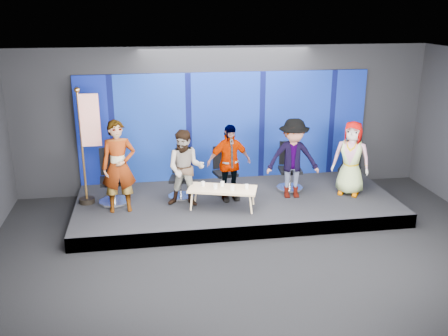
{
  "coord_description": "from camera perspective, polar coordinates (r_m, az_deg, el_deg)",
  "views": [
    {
      "loc": [
        -1.93,
        -7.65,
        4.4
      ],
      "look_at": [
        -0.29,
        2.4,
        1.06
      ],
      "focal_mm": 40.0,
      "sensor_mm": 36.0,
      "label": 1
    }
  ],
  "objects": [
    {
      "name": "chair_e",
      "position": [
        12.11,
        14.16,
        -0.49
      ],
      "size": [
        0.81,
        0.81,
        1.04
      ],
      "rotation": [
        0.0,
        0.0,
        -0.57
      ],
      "color": "silver",
      "rests_on": "riser"
    },
    {
      "name": "backdrop",
      "position": [
        12.09,
        0.18,
        4.78
      ],
      "size": [
        7.0,
        0.08,
        2.6
      ],
      "primitive_type": "cube",
      "color": "#080F5F",
      "rests_on": "riser"
    },
    {
      "name": "chair_a",
      "position": [
        11.02,
        -12.55,
        -1.95
      ],
      "size": [
        0.71,
        0.71,
        1.19
      ],
      "rotation": [
        0.0,
        0.0,
        0.07
      ],
      "color": "silver",
      "rests_on": "riser"
    },
    {
      "name": "chair_b",
      "position": [
        11.12,
        -4.96,
        -1.68
      ],
      "size": [
        0.68,
        0.68,
        1.02
      ],
      "rotation": [
        0.0,
        0.0,
        -0.2
      ],
      "color": "silver",
      "rests_on": "riser"
    },
    {
      "name": "mug_d",
      "position": [
        10.34,
        0.98,
        -2.27
      ],
      "size": [
        0.09,
        0.09,
        0.11
      ],
      "primitive_type": "cylinder",
      "color": "silver",
      "rests_on": "coffee_table"
    },
    {
      "name": "coffee_table",
      "position": [
        10.48,
        -0.17,
        -2.5
      ],
      "size": [
        1.53,
        1.0,
        0.44
      ],
      "rotation": [
        0.0,
        0.0,
        -0.31
      ],
      "color": "tan",
      "rests_on": "riser"
    },
    {
      "name": "mug_e",
      "position": [
        10.42,
        2.62,
        -2.14
      ],
      "size": [
        0.08,
        0.08,
        0.1
      ],
      "primitive_type": "cylinder",
      "color": "silver",
      "rests_on": "coffee_table"
    },
    {
      "name": "chair_d",
      "position": [
        11.67,
        7.51,
        -0.67
      ],
      "size": [
        0.69,
        0.69,
        1.1
      ],
      "rotation": [
        0.0,
        0.0,
        -0.11
      ],
      "color": "silver",
      "rests_on": "riser"
    },
    {
      "name": "chair_c",
      "position": [
        11.41,
        0.07,
        -1.05
      ],
      "size": [
        0.69,
        0.69,
        1.05
      ],
      "rotation": [
        0.0,
        0.0,
        0.19
      ],
      "color": "silver",
      "rests_on": "riser"
    },
    {
      "name": "riser",
      "position": [
        11.18,
        1.4,
        -4.19
      ],
      "size": [
        7.0,
        3.0,
        0.3
      ],
      "primitive_type": "cube",
      "color": "black",
      "rests_on": "ground"
    },
    {
      "name": "panelist_b",
      "position": [
        10.5,
        -4.41,
        -0.05
      ],
      "size": [
        0.91,
        0.78,
        1.65
      ],
      "primitive_type": "imported",
      "rotation": [
        0.0,
        0.0,
        -0.2
      ],
      "color": "black",
      "rests_on": "riser"
    },
    {
      "name": "mug_a",
      "position": [
        10.6,
        -2.41,
        -1.8
      ],
      "size": [
        0.08,
        0.08,
        0.09
      ],
      "primitive_type": "cylinder",
      "color": "silver",
      "rests_on": "coffee_table"
    },
    {
      "name": "panelist_d",
      "position": [
        11.03,
        7.89,
        1.08
      ],
      "size": [
        1.22,
        0.79,
        1.78
      ],
      "primitive_type": "imported",
      "rotation": [
        0.0,
        0.0,
        -0.11
      ],
      "color": "black",
      "rests_on": "riser"
    },
    {
      "name": "panelist_a",
      "position": [
        10.37,
        -11.94,
        0.15
      ],
      "size": [
        0.73,
        0.51,
        1.92
      ],
      "primitive_type": "imported",
      "rotation": [
        0.0,
        0.0,
        0.07
      ],
      "color": "black",
      "rests_on": "riser"
    },
    {
      "name": "flag_stand",
      "position": [
        10.83,
        -15.29,
        2.71
      ],
      "size": [
        0.58,
        0.34,
        2.52
      ],
      "rotation": [
        0.0,
        0.0,
        -0.02
      ],
      "color": "black",
      "rests_on": "riser"
    },
    {
      "name": "mug_c",
      "position": [
        10.58,
        -0.18,
        -1.81
      ],
      "size": [
        0.08,
        0.08,
        0.1
      ],
      "primitive_type": "cylinder",
      "color": "silver",
      "rests_on": "coffee_table"
    },
    {
      "name": "room_walls",
      "position": [
        8.14,
        4.76,
        4.1
      ],
      "size": [
        10.02,
        8.02,
        3.51
      ],
      "color": "black",
      "rests_on": "ground"
    },
    {
      "name": "panelist_c",
      "position": [
        10.78,
        0.56,
        0.61
      ],
      "size": [
        1.05,
        0.59,
        1.69
      ],
      "primitive_type": "imported",
      "rotation": [
        0.0,
        0.0,
        0.19
      ],
      "color": "black",
      "rests_on": "riser"
    },
    {
      "name": "panelist_e",
      "position": [
        11.48,
        14.33,
        1.09
      ],
      "size": [
        0.98,
        0.89,
        1.68
      ],
      "primitive_type": "imported",
      "rotation": [
        0.0,
        0.0,
        -0.57
      ],
      "color": "black",
      "rests_on": "riser"
    },
    {
      "name": "mug_b",
      "position": [
        10.42,
        -0.99,
        -2.11
      ],
      "size": [
        0.09,
        0.09,
        0.11
      ],
      "primitive_type": "cylinder",
      "color": "silver",
      "rests_on": "coffee_table"
    },
    {
      "name": "ground",
      "position": [
        9.04,
        4.36,
        -11.02
      ],
      "size": [
        10.0,
        10.0,
        0.0
      ],
      "primitive_type": "plane",
      "color": "black",
      "rests_on": "ground"
    }
  ]
}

